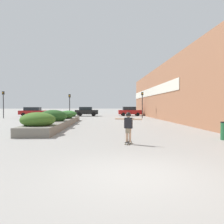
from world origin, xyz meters
TOP-DOWN VIEW (x-y plane):
  - ground_plane at (0.00, 0.00)m, footprint 300.00×300.00m
  - building_wall_right at (6.98, 17.84)m, footprint 0.67×49.60m
  - planter_box at (-4.71, 13.97)m, footprint 2.27×15.45m
  - skateboard at (0.39, 4.53)m, footprint 0.43×0.64m
  - skateboarder at (0.39, 4.53)m, footprint 1.19×0.60m
  - car_leftmost at (-3.56, 32.81)m, footprint 3.95×2.06m
  - car_center_left at (-12.60, 32.47)m, footprint 4.63×2.03m
  - car_center_right at (15.13, 29.12)m, footprint 4.34×1.89m
  - car_rightmost at (4.13, 33.69)m, footprint 4.14×2.06m
  - traffic_light_left at (-5.47, 25.92)m, footprint 0.28×0.30m
  - traffic_light_right at (4.95, 25.77)m, footprint 0.28×0.30m
  - traffic_light_far_left at (-14.92, 26.37)m, footprint 0.28×0.30m

SIDE VIEW (x-z plane):
  - ground_plane at x=0.00m, z-range 0.00..0.00m
  - skateboard at x=0.39m, z-range 0.02..0.12m
  - planter_box at x=-4.71m, z-range -0.17..1.27m
  - car_center_right at x=15.13m, z-range 0.04..1.57m
  - car_center_left at x=-12.60m, z-range 0.03..1.60m
  - car_rightmost at x=4.13m, z-range 0.02..1.65m
  - car_leftmost at x=-3.56m, z-range 0.04..1.64m
  - skateboarder at x=0.39m, z-range 0.24..1.61m
  - traffic_light_left at x=-5.47m, z-range 0.63..4.06m
  - traffic_light_right at x=4.95m, z-range 0.66..4.42m
  - traffic_light_far_left at x=-14.92m, z-range 0.67..4.52m
  - building_wall_right at x=6.98m, z-range 0.00..7.02m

